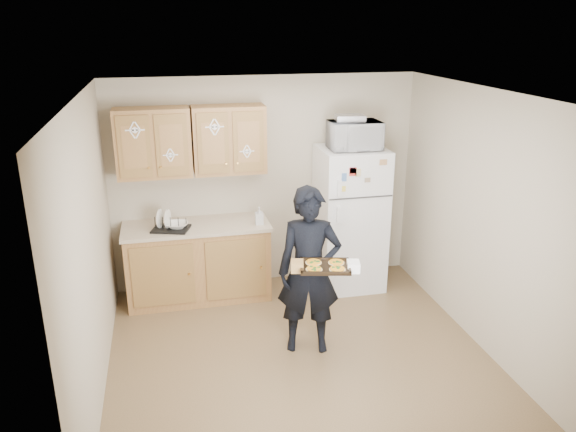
{
  "coord_description": "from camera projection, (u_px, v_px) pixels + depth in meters",
  "views": [
    {
      "loc": [
        -1.14,
        -4.53,
        3.08
      ],
      "look_at": [
        -0.02,
        0.45,
        1.29
      ],
      "focal_mm": 35.0,
      "sensor_mm": 36.0,
      "label": 1
    }
  ],
  "objects": [
    {
      "name": "pizza_back_left",
      "position": [
        313.0,
        262.0,
        5.08
      ],
      "size": [
        0.15,
        0.15,
        0.02
      ],
      "primitive_type": "cylinder",
      "color": "gold",
      "rests_on": "baking_tray"
    },
    {
      "name": "baking_tray",
      "position": [
        325.0,
        267.0,
        5.01
      ],
      "size": [
        0.5,
        0.42,
        0.04
      ],
      "primitive_type": "cube",
      "rotation": [
        0.0,
        0.0,
        -0.23
      ],
      "color": "black",
      "rests_on": "person"
    },
    {
      "name": "person",
      "position": [
        309.0,
        271.0,
        5.32
      ],
      "size": [
        0.68,
        0.52,
        1.65
      ],
      "primitive_type": "imported",
      "rotation": [
        0.0,
        0.0,
        -0.23
      ],
      "color": "black",
      "rests_on": "floor"
    },
    {
      "name": "wall_left",
      "position": [
        90.0,
        254.0,
        4.63
      ],
      "size": [
        0.04,
        3.6,
        2.5
      ],
      "primitive_type": "cube",
      "color": "#B8AC95",
      "rests_on": "floor"
    },
    {
      "name": "floor",
      "position": [
        300.0,
        357.0,
        5.42
      ],
      "size": [
        3.6,
        3.6,
        0.0
      ],
      "primitive_type": "plane",
      "color": "brown",
      "rests_on": "ground"
    },
    {
      "name": "wall_back",
      "position": [
        265.0,
        183.0,
        6.66
      ],
      "size": [
        3.6,
        0.04,
        2.5
      ],
      "primitive_type": "cube",
      "color": "#B8AC95",
      "rests_on": "floor"
    },
    {
      "name": "upper_cab_left",
      "position": [
        153.0,
        143.0,
        6.05
      ],
      "size": [
        0.8,
        0.33,
        0.75
      ],
      "primitive_type": "cube",
      "color": "brown",
      "rests_on": "wall_back"
    },
    {
      "name": "pizza_front_left",
      "position": [
        314.0,
        269.0,
        4.94
      ],
      "size": [
        0.15,
        0.15,
        0.02
      ],
      "primitive_type": "cylinder",
      "color": "gold",
      "rests_on": "baking_tray"
    },
    {
      "name": "microwave",
      "position": [
        354.0,
        135.0,
        6.27
      ],
      "size": [
        0.57,
        0.39,
        0.32
      ],
      "primitive_type": "imported",
      "rotation": [
        0.0,
        0.0,
        -0.01
      ],
      "color": "white",
      "rests_on": "refrigerator"
    },
    {
      "name": "foil_pan",
      "position": [
        350.0,
        118.0,
        6.23
      ],
      "size": [
        0.35,
        0.27,
        0.07
      ],
      "primitive_type": "cube",
      "rotation": [
        0.0,
        0.0,
        -0.15
      ],
      "color": "silver",
      "rests_on": "microwave"
    },
    {
      "name": "dish_rack",
      "position": [
        171.0,
        223.0,
        6.13
      ],
      "size": [
        0.46,
        0.39,
        0.16
      ],
      "primitive_type": "cube",
      "rotation": [
        0.0,
        0.0,
        -0.31
      ],
      "color": "black",
      "rests_on": "countertop"
    },
    {
      "name": "base_cabinet",
      "position": [
        198.0,
        263.0,
        6.46
      ],
      "size": [
        1.6,
        0.6,
        0.86
      ],
      "primitive_type": "cube",
      "color": "brown",
      "rests_on": "floor"
    },
    {
      "name": "wall_front",
      "position": [
        374.0,
        344.0,
        3.35
      ],
      "size": [
        3.6,
        0.04,
        2.5
      ],
      "primitive_type": "cube",
      "color": "#B8AC95",
      "rests_on": "floor"
    },
    {
      "name": "soap_bottle",
      "position": [
        259.0,
        216.0,
        6.3
      ],
      "size": [
        0.09,
        0.1,
        0.2
      ],
      "primitive_type": "imported",
      "rotation": [
        0.0,
        0.0,
        -0.06
      ],
      "color": "white",
      "rests_on": "countertop"
    },
    {
      "name": "wall_right",
      "position": [
        483.0,
        222.0,
        5.38
      ],
      "size": [
        0.04,
        3.6,
        2.5
      ],
      "primitive_type": "cube",
      "color": "#B8AC95",
      "rests_on": "floor"
    },
    {
      "name": "upper_cab_right",
      "position": [
        229.0,
        140.0,
        6.21
      ],
      "size": [
        0.8,
        0.33,
        0.75
      ],
      "primitive_type": "cube",
      "color": "brown",
      "rests_on": "wall_back"
    },
    {
      "name": "pizza_back_right",
      "position": [
        336.0,
        262.0,
        5.07
      ],
      "size": [
        0.15,
        0.15,
        0.02
      ],
      "primitive_type": "cylinder",
      "color": "gold",
      "rests_on": "baking_tray"
    },
    {
      "name": "pizza_front_right",
      "position": [
        337.0,
        269.0,
        4.93
      ],
      "size": [
        0.15,
        0.15,
        0.02
      ],
      "primitive_type": "cylinder",
      "color": "gold",
      "rests_on": "baking_tray"
    },
    {
      "name": "cereal_box",
      "position": [
        380.0,
        260.0,
        7.21
      ],
      "size": [
        0.2,
        0.07,
        0.32
      ],
      "primitive_type": "cube",
      "color": "gold",
      "rests_on": "floor"
    },
    {
      "name": "bowl",
      "position": [
        177.0,
        225.0,
        6.16
      ],
      "size": [
        0.27,
        0.27,
        0.06
      ],
      "primitive_type": "imported",
      "rotation": [
        0.0,
        0.0,
        -0.18
      ],
      "color": "white",
      "rests_on": "dish_rack"
    },
    {
      "name": "refrigerator",
      "position": [
        350.0,
        219.0,
        6.65
      ],
      "size": [
        0.75,
        0.7,
        1.7
      ],
      "primitive_type": "cube",
      "color": "white",
      "rests_on": "floor"
    },
    {
      "name": "ceiling",
      "position": [
        302.0,
        95.0,
        4.59
      ],
      "size": [
        3.6,
        3.6,
        0.0
      ],
      "primitive_type": "plane",
      "color": "silver",
      "rests_on": "wall_back"
    },
    {
      "name": "countertop",
      "position": [
        196.0,
        226.0,
        6.32
      ],
      "size": [
        1.64,
        0.64,
        0.04
      ],
      "primitive_type": "cube",
      "color": "beige",
      "rests_on": "base_cabinet"
    }
  ]
}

